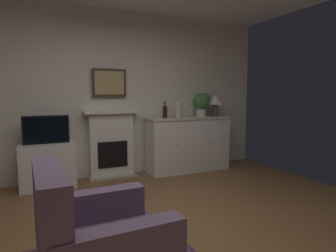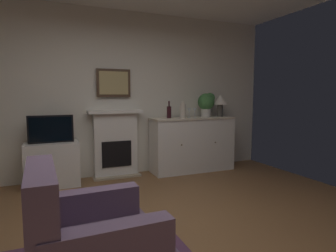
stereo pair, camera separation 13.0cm
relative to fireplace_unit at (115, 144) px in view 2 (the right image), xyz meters
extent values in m
cube|color=brown|center=(-0.09, -2.34, -0.60)|extent=(5.90, 4.99, 0.10)
cube|color=silver|center=(-0.09, 0.13, 0.81)|extent=(5.90, 0.06, 2.72)
cube|color=white|center=(0.00, 0.01, -0.02)|extent=(0.70, 0.18, 1.05)
cube|color=tan|center=(0.00, -0.09, -0.53)|extent=(0.77, 0.20, 0.03)
cube|color=black|center=(0.00, -0.09, -0.16)|extent=(0.48, 0.02, 0.42)
cube|color=white|center=(0.00, -0.02, 0.53)|extent=(0.87, 0.27, 0.05)
cube|color=#473323|center=(0.00, 0.05, 0.99)|extent=(0.55, 0.03, 0.45)
cube|color=tan|center=(0.00, 0.03, 0.99)|extent=(0.47, 0.01, 0.37)
cube|color=white|center=(1.34, -0.18, -0.09)|extent=(1.47, 0.45, 0.92)
cube|color=beige|center=(1.34, -0.18, 0.39)|extent=(1.50, 0.48, 0.03)
sphere|color=brown|center=(1.01, -0.41, -0.02)|extent=(0.02, 0.02, 0.02)
sphere|color=brown|center=(1.66, -0.41, -0.02)|extent=(0.02, 0.02, 0.02)
cylinder|color=#4C4742|center=(1.90, -0.18, 0.51)|extent=(0.10, 0.10, 0.22)
cone|color=silver|center=(1.90, -0.18, 0.71)|extent=(0.26, 0.26, 0.18)
cylinder|color=#331419|center=(0.89, -0.15, 0.50)|extent=(0.08, 0.08, 0.20)
cylinder|color=#331419|center=(0.89, -0.15, 0.65)|extent=(0.03, 0.03, 0.09)
cylinder|color=silver|center=(1.26, -0.18, 0.41)|extent=(0.06, 0.06, 0.00)
cylinder|color=silver|center=(1.26, -0.18, 0.45)|extent=(0.01, 0.01, 0.09)
cone|color=silver|center=(1.26, -0.18, 0.53)|extent=(0.07, 0.07, 0.07)
cylinder|color=silver|center=(1.37, -0.18, 0.41)|extent=(0.06, 0.06, 0.00)
cylinder|color=silver|center=(1.37, -0.18, 0.45)|extent=(0.01, 0.01, 0.09)
cone|color=silver|center=(1.37, -0.18, 0.53)|extent=(0.07, 0.07, 0.07)
cylinder|color=beige|center=(1.12, -0.23, 0.52)|extent=(0.11, 0.11, 0.24)
sphere|color=beige|center=(1.12, -0.23, 0.64)|extent=(0.08, 0.08, 0.08)
cube|color=white|center=(-0.98, -0.16, -0.22)|extent=(0.75, 0.42, 0.65)
cube|color=black|center=(-0.97, -0.18, 0.30)|extent=(0.62, 0.06, 0.40)
cube|color=black|center=(-0.97, -0.22, 0.30)|extent=(0.57, 0.01, 0.35)
cylinder|color=beige|center=(1.63, -0.13, 0.47)|extent=(0.18, 0.18, 0.14)
sphere|color=#3D753D|center=(1.63, -0.13, 0.67)|extent=(0.30, 0.30, 0.30)
sphere|color=#3D753D|center=(1.69, -0.16, 0.74)|extent=(0.18, 0.18, 0.18)
cube|color=#604C66|center=(-1.05, -2.82, 0.12)|extent=(0.18, 0.76, 0.50)
cube|color=#604C66|center=(-0.71, -3.13, -0.02)|extent=(0.72, 0.16, 0.22)
cube|color=#604C66|center=(-0.73, -2.49, -0.02)|extent=(0.72, 0.16, 0.22)
camera|label=1|loc=(-1.11, -4.55, 0.79)|focal=30.47mm
camera|label=2|loc=(-0.99, -4.61, 0.79)|focal=30.47mm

